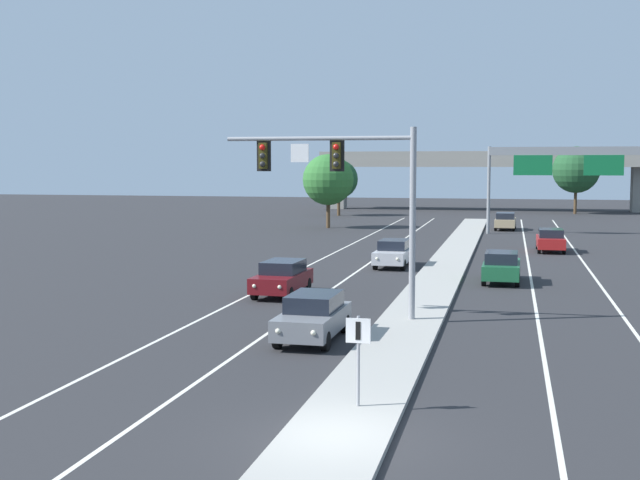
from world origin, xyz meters
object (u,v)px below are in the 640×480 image
(tree_far_right_c, at_px, (576,170))
(overhead_signal_mast, at_px, (351,181))
(car_oncoming_silver, at_px, (394,253))
(tree_far_left_b, at_px, (339,179))
(highway_sign_gantry, at_px, (568,162))
(car_receding_red, at_px, (551,240))
(car_oncoming_grey, at_px, (313,316))
(car_oncoming_darkred, at_px, (282,277))
(car_receding_green, at_px, (502,266))
(car_receding_tan, at_px, (505,221))
(median_sign_post, at_px, (358,348))
(tree_far_left_c, at_px, (328,180))

(tree_far_right_c, bearing_deg, overhead_signal_mast, -100.41)
(car_oncoming_silver, xyz_separation_m, tree_far_left_b, (-13.02, 46.79, 3.42))
(car_oncoming_silver, bearing_deg, highway_sign_gantry, 65.83)
(overhead_signal_mast, height_order, highway_sign_gantry, highway_sign_gantry)
(overhead_signal_mast, bearing_deg, car_receding_red, 72.71)
(car_oncoming_grey, xyz_separation_m, highway_sign_gantry, (11.08, 45.64, 5.34))
(highway_sign_gantry, bearing_deg, tree_far_right_c, 84.61)
(tree_far_left_b, bearing_deg, highway_sign_gantry, -41.98)
(overhead_signal_mast, xyz_separation_m, car_oncoming_darkred, (-4.21, 5.29, -4.52))
(car_receding_green, xyz_separation_m, car_receding_tan, (-0.07, 34.64, 0.00))
(car_oncoming_darkred, height_order, tree_far_right_c, tree_far_right_c)
(overhead_signal_mast, bearing_deg, car_oncoming_darkred, 128.51)
(overhead_signal_mast, xyz_separation_m, median_sign_post, (2.42, -11.56, -3.75))
(car_oncoming_darkred, distance_m, highway_sign_gantry, 39.77)
(car_oncoming_grey, relative_size, car_receding_red, 1.00)
(car_oncoming_grey, bearing_deg, car_oncoming_silver, 90.37)
(median_sign_post, distance_m, car_receding_green, 23.53)
(car_oncoming_grey, bearing_deg, car_receding_red, 73.74)
(median_sign_post, bearing_deg, car_oncoming_grey, 111.01)
(car_oncoming_silver, height_order, tree_far_left_b, tree_far_left_b)
(car_receding_tan, relative_size, tree_far_left_b, 0.69)
(overhead_signal_mast, height_order, car_receding_tan, overhead_signal_mast)
(car_receding_tan, xyz_separation_m, tree_far_left_c, (-16.30, -1.38, 3.72))
(car_oncoming_silver, relative_size, tree_far_right_c, 0.55)
(overhead_signal_mast, xyz_separation_m, tree_far_right_c, (13.49, 73.45, -0.00))
(overhead_signal_mast, distance_m, car_receding_green, 13.75)
(overhead_signal_mast, relative_size, car_oncoming_darkred, 1.63)
(tree_far_right_c, height_order, tree_far_left_b, tree_far_right_c)
(highway_sign_gantry, xyz_separation_m, tree_far_right_c, (2.98, 31.60, -0.83))
(overhead_signal_mast, distance_m, tree_far_left_c, 46.32)
(car_receding_red, height_order, car_receding_tan, same)
(car_receding_green, bearing_deg, car_oncoming_darkred, -146.38)
(tree_far_left_b, bearing_deg, car_receding_red, -58.18)
(overhead_signal_mast, relative_size, car_receding_green, 1.64)
(car_oncoming_darkred, distance_m, car_receding_red, 25.79)
(tree_far_left_b, bearing_deg, tree_far_right_c, 19.80)
(median_sign_post, relative_size, car_receding_tan, 0.49)
(car_oncoming_silver, bearing_deg, median_sign_post, -83.74)
(car_oncoming_darkred, relative_size, car_oncoming_silver, 1.00)
(car_oncoming_silver, xyz_separation_m, car_receding_green, (6.21, -5.11, 0.00))
(median_sign_post, bearing_deg, car_oncoming_darkred, 111.47)
(median_sign_post, distance_m, car_oncoming_silver, 28.61)
(car_oncoming_grey, distance_m, car_receding_tan, 50.55)
(median_sign_post, distance_m, car_receding_red, 39.72)
(car_oncoming_darkred, bearing_deg, median_sign_post, -68.53)
(highway_sign_gantry, bearing_deg, car_receding_tan, 138.05)
(car_oncoming_grey, relative_size, tree_far_left_b, 0.69)
(tree_far_left_b, bearing_deg, car_receding_green, -69.66)
(car_receding_tan, xyz_separation_m, tree_far_left_b, (-19.17, 17.25, 3.42))
(car_oncoming_grey, relative_size, car_receding_tan, 0.99)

